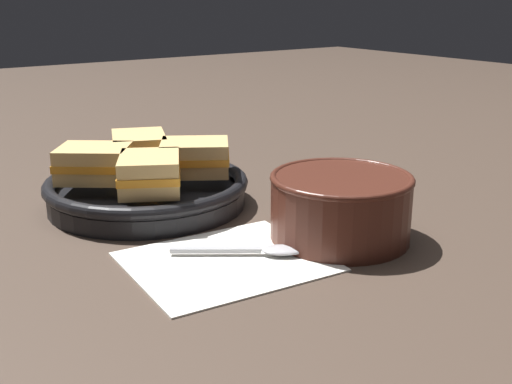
{
  "coord_description": "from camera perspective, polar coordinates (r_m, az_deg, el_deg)",
  "views": [
    {
      "loc": [
        -0.39,
        -0.6,
        0.29
      ],
      "look_at": [
        0.06,
        0.03,
        0.04
      ],
      "focal_mm": 45.0,
      "sensor_mm": 36.0,
      "label": 1
    }
  ],
  "objects": [
    {
      "name": "napkin",
      "position": [
        0.71,
        -2.66,
        -6.13
      ],
      "size": [
        0.22,
        0.19,
        0.0
      ],
      "color": "white",
      "rests_on": "ground_plane"
    },
    {
      "name": "sandwich_near_left",
      "position": [
        0.96,
        -10.11,
        3.8
      ],
      "size": [
        0.11,
        0.12,
        0.05
      ],
      "rotation": [
        0.0,
        0.0,
        2.75
      ],
      "color": "#DBB26B",
      "rests_on": "skillet"
    },
    {
      "name": "sandwich_near_right",
      "position": [
        0.89,
        -14.16,
        2.49
      ],
      "size": [
        0.12,
        0.12,
        0.05
      ],
      "rotation": [
        0.0,
        0.0,
        4.06
      ],
      "color": "#DBB26B",
      "rests_on": "skillet"
    },
    {
      "name": "skillet",
      "position": [
        0.9,
        -9.65,
        0.12
      ],
      "size": [
        0.28,
        0.28,
        0.04
      ],
      "color": "black",
      "rests_on": "ground_plane"
    },
    {
      "name": "spoon",
      "position": [
        0.72,
        0.73,
        -5.18
      ],
      "size": [
        0.13,
        0.1,
        0.01
      ],
      "rotation": [
        0.0,
        0.0,
        -0.61
      ],
      "color": "#B7B7BC",
      "rests_on": "napkin"
    },
    {
      "name": "soup_bowl",
      "position": [
        0.77,
        7.54,
        -0.98
      ],
      "size": [
        0.17,
        0.17,
        0.08
      ],
      "color": "#4C2319",
      "rests_on": "ground_plane"
    },
    {
      "name": "sandwich_far_right",
      "position": [
        0.9,
        -5.46,
        3.09
      ],
      "size": [
        0.12,
        0.12,
        0.05
      ],
      "rotation": [
        0.0,
        0.0,
        7.29
      ],
      "color": "#DBB26B",
      "rests_on": "skillet"
    },
    {
      "name": "ground_plane",
      "position": [
        0.77,
        -2.25,
        -4.38
      ],
      "size": [
        4.0,
        4.0,
        0.0
      ],
      "primitive_type": "plane",
      "color": "#47382D"
    },
    {
      "name": "sandwich_far_left",
      "position": [
        0.83,
        -9.42,
        1.65
      ],
      "size": [
        0.11,
        0.12,
        0.05
      ],
      "rotation": [
        0.0,
        0.0,
        5.78
      ],
      "color": "#DBB26B",
      "rests_on": "skillet"
    }
  ]
}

